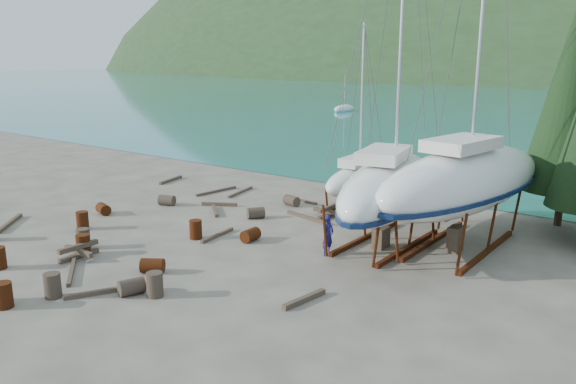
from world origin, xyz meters
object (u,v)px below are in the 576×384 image
Objects in this scene: large_sailboat_far at (464,180)px; worker at (328,235)px; large_sailboat_near at (389,186)px; small_sailboat_shore at (357,179)px.

large_sailboat_far is 10.77× the size of worker.
small_sailboat_shore is at bearing 119.94° from large_sailboat_near.
small_sailboat_shore reaches higher than worker.
small_sailboat_shore is at bearing 164.50° from large_sailboat_far.
large_sailboat_far reaches higher than small_sailboat_shore.
large_sailboat_far is at bearing 16.37° from large_sailboat_near.
small_sailboat_shore is at bearing 22.25° from worker.
worker is (-4.11, -4.26, -2.20)m from large_sailboat_far.
large_sailboat_near is at bearing -51.29° from small_sailboat_shore.
large_sailboat_near is 9.62× the size of worker.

